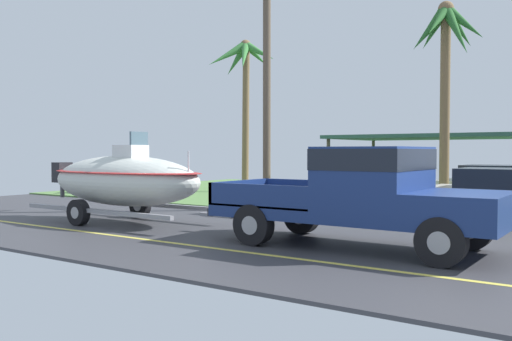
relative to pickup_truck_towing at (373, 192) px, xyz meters
name	(u,v)px	position (x,y,z in m)	size (l,w,h in m)	color
ground	(507,211)	(0.79, 8.55, -1.07)	(36.00, 22.00, 0.11)	#38383D
pickup_truck_towing	(373,192)	(0.00, 0.00, 0.00)	(5.70, 2.16, 1.90)	navy
boat_on_trailer	(124,180)	(-6.74, 0.00, 0.03)	(6.17, 2.28, 2.31)	gray
parked_sedan_far	(512,188)	(0.82, 9.12, -0.38)	(4.55, 1.88, 1.38)	beige
carport_awning	(433,138)	(-2.67, 12.41, 1.29)	(7.42, 5.05, 2.46)	#4C4238
palm_tree_near_left	(446,48)	(-0.76, 7.31, 3.85)	(2.30, 3.04, 6.31)	brown
palm_tree_near_right	(244,72)	(-10.20, 10.03, 4.21)	(2.72, 3.24, 6.69)	brown
utility_pole	(267,81)	(-5.43, 4.63, 2.92)	(0.24, 1.80, 7.65)	brown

